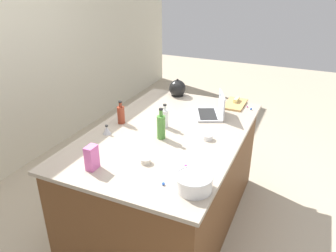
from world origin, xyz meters
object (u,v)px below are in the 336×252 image
(ramekin_small, at_px, (208,137))
(bottle_olive, at_px, (162,127))
(candy_bag, at_px, (92,158))
(ramekin_medium, at_px, (146,161))
(bottle_vinegar, at_px, (165,118))
(cutting_board, at_px, (235,104))
(butter_stick_left, at_px, (236,100))
(kitchen_timer, at_px, (107,130))
(bottle_soy, at_px, (121,114))
(mixing_bowl_large, at_px, (194,182))
(kettle, at_px, (177,88))
(laptop, at_px, (213,111))

(ramekin_small, bearing_deg, bottle_olive, 110.43)
(candy_bag, bearing_deg, ramekin_medium, -54.40)
(bottle_vinegar, xyz_separation_m, ramekin_medium, (-0.58, -0.12, -0.07))
(cutting_board, relative_size, candy_bag, 1.98)
(butter_stick_left, distance_m, candy_bag, 1.71)
(ramekin_medium, bearing_deg, cutting_board, -12.60)
(bottle_vinegar, relative_size, ramekin_medium, 2.88)
(ramekin_small, height_order, ramekin_medium, ramekin_small)
(cutting_board, xyz_separation_m, kitchen_timer, (-1.07, 0.80, 0.03))
(kitchen_timer, bearing_deg, bottle_soy, 0.96)
(mixing_bowl_large, height_order, bottle_vinegar, bottle_vinegar)
(ramekin_medium, bearing_deg, bottle_vinegar, 11.83)
(butter_stick_left, bearing_deg, candy_bag, 159.66)
(kettle, relative_size, cutting_board, 0.63)
(laptop, distance_m, candy_bag, 1.28)
(bottle_olive, relative_size, bottle_vinegar, 1.22)
(bottle_olive, xyz_separation_m, butter_stick_left, (1.01, -0.36, -0.07))
(bottle_vinegar, distance_m, cutting_board, 0.87)
(laptop, distance_m, kettle, 0.63)
(bottle_vinegar, distance_m, candy_bag, 0.81)
(mixing_bowl_large, distance_m, bottle_olive, 0.72)
(ramekin_medium, bearing_deg, kitchen_timer, 61.56)
(bottle_vinegar, bearing_deg, mixing_bowl_large, -143.98)
(cutting_board, distance_m, butter_stick_left, 0.06)
(ramekin_medium, relative_size, candy_bag, 0.43)
(cutting_board, bearing_deg, mixing_bowl_large, -175.71)
(kettle, bearing_deg, cutting_board, -91.03)
(bottle_soy, height_order, ramekin_medium, bottle_soy)
(ramekin_medium, xyz_separation_m, candy_bag, (-0.21, 0.29, 0.07))
(bottle_soy, xyz_separation_m, cutting_board, (0.84, -0.81, -0.07))
(kettle, xyz_separation_m, cutting_board, (-0.01, -0.63, -0.07))
(butter_stick_left, distance_m, kitchen_timer, 1.38)
(bottle_soy, height_order, bottle_vinegar, bottle_vinegar)
(laptop, height_order, candy_bag, laptop)
(ramekin_small, bearing_deg, mixing_bowl_large, -169.00)
(mixing_bowl_large, height_order, bottle_olive, bottle_olive)
(bottle_olive, distance_m, kitchen_timer, 0.46)
(mixing_bowl_large, bearing_deg, bottle_soy, 54.55)
(laptop, relative_size, cutting_board, 1.11)
(bottle_soy, bearing_deg, laptop, -54.89)
(candy_bag, bearing_deg, kettle, 1.36)
(kitchen_timer, bearing_deg, bottle_vinegar, -50.61)
(bottle_olive, distance_m, ramekin_medium, 0.40)
(kettle, bearing_deg, kitchen_timer, 170.98)
(laptop, relative_size, bottle_vinegar, 1.78)
(bottle_soy, distance_m, candy_bag, 0.74)
(mixing_bowl_large, height_order, ramekin_medium, mixing_bowl_large)
(laptop, xyz_separation_m, kettle, (0.37, 0.51, 0.03))
(bottle_vinegar, bearing_deg, bottle_olive, -162.44)
(kettle, bearing_deg, bottle_vinegar, -164.86)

